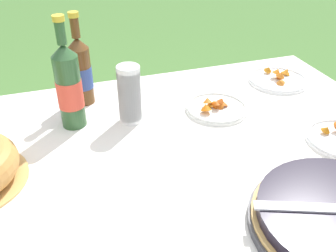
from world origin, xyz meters
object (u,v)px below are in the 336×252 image
object	(u,v)px
cider_bottle_amber	(81,71)
snack_plate_left	(278,79)
cider_bottle_green	(69,87)
snack_plate_right	(216,107)
cup_stack	(130,95)

from	to	relation	value
cider_bottle_amber	snack_plate_left	world-z (taller)	cider_bottle_amber
cider_bottle_green	snack_plate_right	bearing A→B (deg)	-7.45
cup_stack	snack_plate_right	bearing A→B (deg)	-5.32
cider_bottle_amber	snack_plate_right	bearing A→B (deg)	-25.99
snack_plate_left	snack_plate_right	xyz separation A→B (m)	(-0.32, -0.13, 0.00)
snack_plate_left	snack_plate_right	distance (m)	0.34
cup_stack	snack_plate_left	distance (m)	0.62
cider_bottle_green	snack_plate_left	bearing A→B (deg)	4.90
cider_bottle_green	cider_bottle_amber	bearing A→B (deg)	70.23
cup_stack	cider_bottle_green	size ratio (longest dim) A/B	0.55
snack_plate_right	cider_bottle_green	bearing A→B (deg)	172.55
snack_plate_left	cider_bottle_green	bearing A→B (deg)	-175.10
cider_bottle_green	snack_plate_right	distance (m)	0.48
cup_stack	cider_bottle_amber	bearing A→B (deg)	125.60
cider_bottle_amber	cider_bottle_green	bearing A→B (deg)	-109.77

